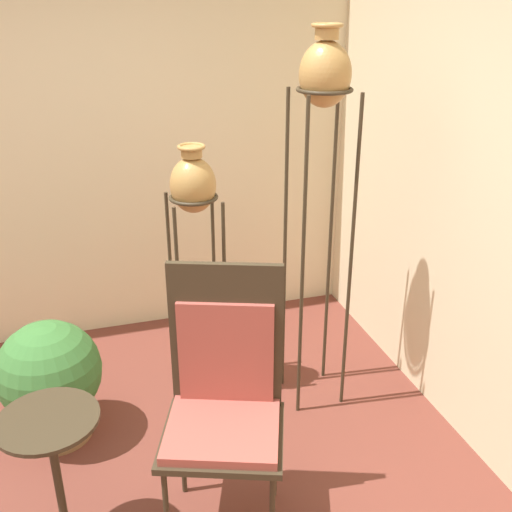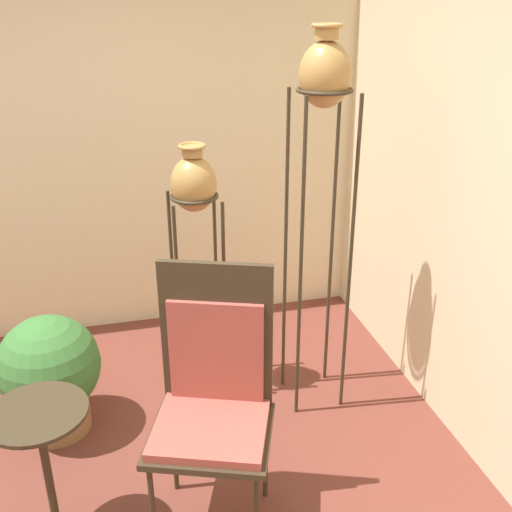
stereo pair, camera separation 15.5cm
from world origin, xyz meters
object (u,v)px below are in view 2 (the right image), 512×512
vase_stand_medium (194,194)px  chair (214,389)px  side_table (43,450)px  potted_plant (50,373)px  vase_stand_tall (324,96)px

vase_stand_medium → chair: size_ratio=1.24×
vase_stand_medium → side_table: vase_stand_medium is taller
chair → side_table: size_ratio=1.76×
vase_stand_medium → potted_plant: size_ratio=2.20×
vase_stand_medium → potted_plant: 1.23m
vase_stand_tall → vase_stand_medium: 0.85m
vase_stand_medium → side_table: bearing=-130.0°
vase_stand_tall → side_table: (-1.43, -0.71, -1.27)m
side_table → potted_plant: 0.77m
side_table → vase_stand_medium: bearing=50.0°
vase_stand_tall → potted_plant: (-1.47, 0.05, -1.40)m
side_table → vase_stand_tall: bearing=26.5°
side_table → chair: bearing=-0.4°
vase_stand_tall → chair: bearing=-134.7°
vase_stand_medium → vase_stand_tall: bearing=-21.8°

